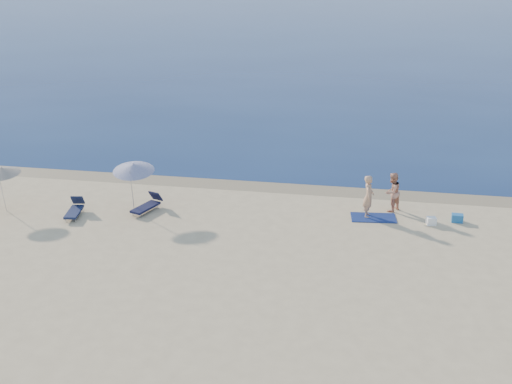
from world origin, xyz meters
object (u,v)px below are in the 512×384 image
person_left (369,196)px  blue_cooler (457,218)px  person_right (392,192)px  umbrella_near (133,167)px

person_left → blue_cooler: (3.81, 0.10, -0.78)m
person_right → umbrella_near: size_ratio=0.74×
person_right → blue_cooler: size_ratio=3.70×
blue_cooler → person_left: bearing=-175.1°
person_left → person_right: bearing=-47.5°
person_left → umbrella_near: (-10.20, -1.13, 1.09)m
person_right → blue_cooler: (2.78, -0.77, -0.72)m
person_left → umbrella_near: umbrella_near is taller
person_left → umbrella_near: size_ratio=0.79×
person_right → blue_cooler: bearing=112.0°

